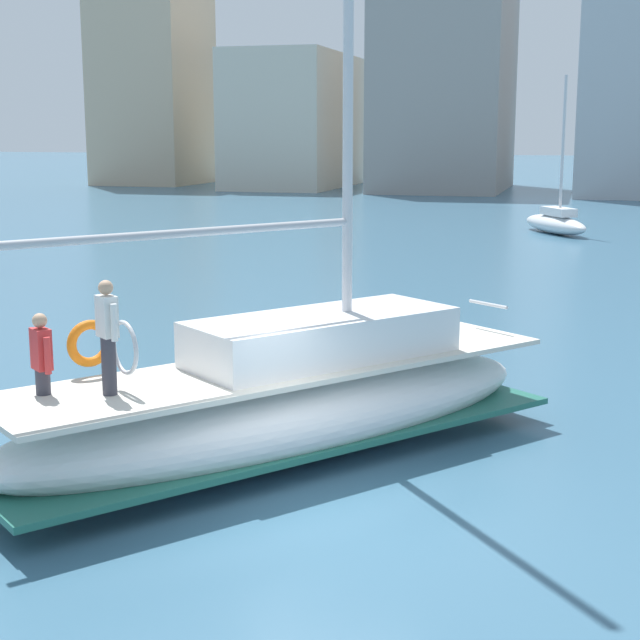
# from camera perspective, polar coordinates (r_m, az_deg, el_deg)

# --- Properties ---
(ground_plane) EXTENTS (400.00, 400.00, 0.00)m
(ground_plane) POSITION_cam_1_polar(r_m,az_deg,el_deg) (13.19, 0.24, -11.20)
(ground_plane) COLOR #38607A
(main_sailboat) EXTENTS (7.78, 9.05, 13.12)m
(main_sailboat) POSITION_cam_1_polar(r_m,az_deg,el_deg) (15.05, -1.82, -4.70)
(main_sailboat) COLOR white
(main_sailboat) RESTS_ON ground
(moored_sloop_near) EXTENTS (3.96, 5.52, 7.62)m
(moored_sloop_near) POSITION_cam_1_polar(r_m,az_deg,el_deg) (49.58, 13.66, 5.62)
(moored_sloop_near) COLOR silver
(moored_sloop_near) RESTS_ON ground
(waterfront_buildings) EXTENTS (84.01, 19.06, 26.78)m
(waterfront_buildings) POSITION_cam_1_polar(r_m,az_deg,el_deg) (84.79, 14.34, 14.86)
(waterfront_buildings) COLOR #C6AD8E
(waterfront_buildings) RESTS_ON ground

